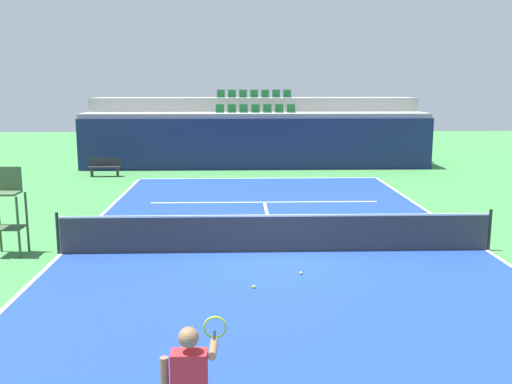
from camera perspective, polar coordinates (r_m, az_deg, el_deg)
ground_plane at (r=14.79m, az=2.02°, el=-5.97°), size 80.00×80.00×0.00m
court_surface at (r=14.79m, az=2.02°, el=-5.95°), size 11.00×24.00×0.01m
baseline_far at (r=26.46m, az=0.26°, el=1.37°), size 11.00×0.10×0.00m
sideline_left at (r=15.42m, az=-18.75°, el=-5.81°), size 0.10×24.00×0.00m
sideline_right at (r=16.10m, az=21.84°, el=-5.33°), size 0.10×24.00×0.00m
service_line_far at (r=21.00m, az=0.83°, el=-1.01°), size 8.26×0.10×0.00m
centre_service_line at (r=17.88m, az=1.32°, el=-3.04°), size 0.10×6.40×0.00m
back_wall at (r=29.15m, az=0.05°, el=4.75°), size 17.92×0.30×2.59m
stands_tier_lower at (r=30.48m, az=-0.04°, el=5.22°), size 17.92×2.40×2.82m
stands_tier_upper at (r=32.84m, az=-0.18°, el=6.24°), size 17.92×2.40×3.56m
seating_row_lower at (r=30.47m, az=-0.05°, el=8.11°), size 4.19×0.44×0.44m
seating_row_upper at (r=32.85m, az=-0.18°, el=9.56°), size 4.19×0.44×0.44m
tennis_net at (r=14.66m, az=2.03°, el=-4.06°), size 11.08×0.08×1.07m
umpire_chair at (r=15.61m, az=-23.34°, el=-1.48°), size 0.76×0.66×2.20m
player_bench at (r=27.97m, az=-14.75°, el=2.54°), size 1.50×0.40×0.85m
tennis_ball_0 at (r=12.20m, az=-0.23°, el=-9.36°), size 0.07×0.07×0.07m
tennis_ball_1 at (r=13.09m, az=4.48°, el=-8.01°), size 0.07×0.07×0.07m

